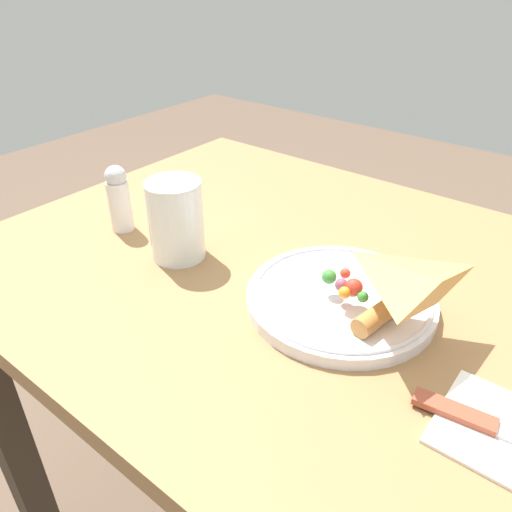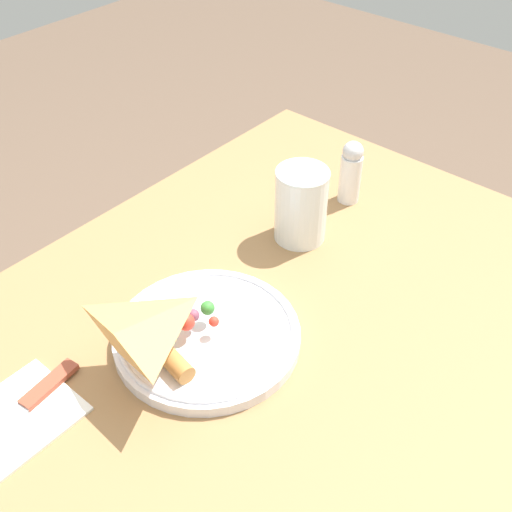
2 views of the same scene
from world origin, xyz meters
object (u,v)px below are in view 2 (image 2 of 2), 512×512
(milk_glass, at_px, (301,208))
(napkin_folded, at_px, (7,425))
(dining_table, at_px, (256,398))
(salt_shaker, at_px, (351,172))
(butter_knife, at_px, (14,416))
(plate_pizza, at_px, (204,334))

(milk_glass, xyz_separation_m, napkin_folded, (0.49, -0.04, -0.05))
(dining_table, distance_m, salt_shaker, 0.39)
(milk_glass, relative_size, napkin_folded, 0.75)
(milk_glass, distance_m, napkin_folded, 0.49)
(dining_table, distance_m, napkin_folded, 0.34)
(dining_table, relative_size, napkin_folded, 6.57)
(butter_knife, xyz_separation_m, salt_shaker, (-0.60, 0.04, 0.05))
(napkin_folded, bearing_deg, milk_glass, 175.59)
(plate_pizza, distance_m, butter_knife, 0.24)
(salt_shaker, bearing_deg, butter_knife, -3.78)
(plate_pizza, height_order, butter_knife, plate_pizza)
(napkin_folded, relative_size, salt_shaker, 1.44)
(dining_table, height_order, plate_pizza, plate_pizza)
(butter_knife, bearing_deg, dining_table, 148.97)
(plate_pizza, height_order, milk_glass, milk_glass)
(salt_shaker, bearing_deg, dining_table, 14.19)
(dining_table, xyz_separation_m, salt_shaker, (-0.33, -0.08, 0.19))
(milk_glass, bearing_deg, salt_shaker, 179.53)
(butter_knife, bearing_deg, plate_pizza, 153.11)
(dining_table, relative_size, plate_pizza, 4.28)
(napkin_folded, height_order, salt_shaker, salt_shaker)
(plate_pizza, relative_size, napkin_folded, 1.53)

